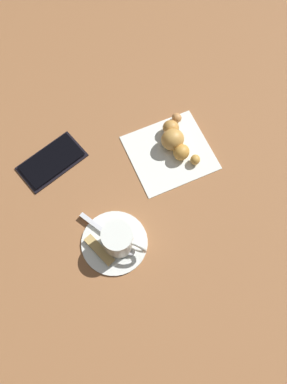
{
  "coord_description": "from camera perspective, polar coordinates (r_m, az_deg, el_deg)",
  "views": [
    {
      "loc": [
        0.19,
        0.23,
        0.74
      ],
      "look_at": [
        0.01,
        0.01,
        0.02
      ],
      "focal_mm": 37.39,
      "sensor_mm": 36.0,
      "label": 1
    }
  ],
  "objects": [
    {
      "name": "ground_plane",
      "position": [
        0.8,
        0.13,
        0.0
      ],
      "size": [
        1.8,
        1.8,
        0.0
      ],
      "primitive_type": "plane",
      "color": "#98623A"
    },
    {
      "name": "saucer",
      "position": [
        0.76,
        -4.17,
        -7.19
      ],
      "size": [
        0.13,
        0.13,
        0.01
      ],
      "primitive_type": "cylinder",
      "color": "white",
      "rests_on": "ground"
    },
    {
      "name": "espresso_cup",
      "position": [
        0.73,
        -3.55,
        -6.79
      ],
      "size": [
        0.06,
        0.08,
        0.06
      ],
      "color": "white",
      "rests_on": "saucer"
    },
    {
      "name": "teaspoon",
      "position": [
        0.75,
        -3.95,
        -6.92
      ],
      "size": [
        0.04,
        0.13,
        0.01
      ],
      "color": "silver",
      "rests_on": "saucer"
    },
    {
      "name": "sugar_packet",
      "position": [
        0.75,
        -6.33,
        -8.2
      ],
      "size": [
        0.02,
        0.07,
        0.01
      ],
      "primitive_type": "cube",
      "rotation": [
        0.0,
        0.0,
        7.94
      ],
      "color": "tan",
      "rests_on": "saucer"
    },
    {
      "name": "napkin",
      "position": [
        0.83,
        3.79,
        5.66
      ],
      "size": [
        0.2,
        0.19,
        0.0
      ],
      "primitive_type": "cube",
      "rotation": [
        0.0,
        0.0,
        -0.27
      ],
      "color": "white",
      "rests_on": "ground"
    },
    {
      "name": "croissant",
      "position": [
        0.82,
        4.55,
        7.48
      ],
      "size": [
        0.09,
        0.13,
        0.04
      ],
      "color": "tan",
      "rests_on": "napkin"
    },
    {
      "name": "cell_phone",
      "position": [
        0.84,
        -12.95,
        4.29
      ],
      "size": [
        0.14,
        0.08,
        0.01
      ],
      "color": "black",
      "rests_on": "ground"
    }
  ]
}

